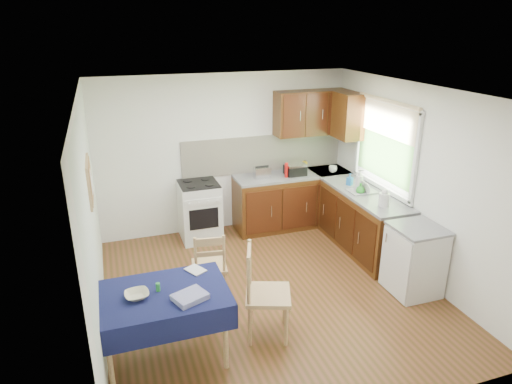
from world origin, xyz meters
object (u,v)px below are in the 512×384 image
object	(u,v)px
dining_table	(163,302)
chair_far	(209,264)
toaster	(262,172)
dish_rack	(362,190)
chair_near	(263,290)
sandwich_press	(295,169)
kettle	(384,198)

from	to	relation	value
dining_table	chair_far	bearing A→B (deg)	34.26
toaster	dish_rack	world-z (taller)	toaster
chair_far	dish_rack	world-z (taller)	dish_rack
chair_near	dish_rack	size ratio (longest dim) A/B	2.74
sandwich_press	toaster	bearing A→B (deg)	175.37
chair_far	dish_rack	distance (m)	2.54
sandwich_press	kettle	size ratio (longest dim) A/B	1.31
dining_table	toaster	world-z (taller)	toaster
toaster	chair_near	bearing A→B (deg)	-122.09
dining_table	sandwich_press	distance (m)	3.57
chair_far	sandwich_press	world-z (taller)	sandwich_press
chair_near	kettle	world-z (taller)	kettle
toaster	dining_table	bearing A→B (deg)	-139.77
chair_far	kettle	size ratio (longest dim) A/B	3.81
chair_far	kettle	xyz separation A→B (m)	(2.41, 0.06, 0.52)
chair_near	sandwich_press	bearing A→B (deg)	-10.21
dining_table	chair_near	xyz separation A→B (m)	(1.05, 0.04, -0.11)
toaster	kettle	world-z (taller)	kettle
dining_table	sandwich_press	xyz separation A→B (m)	(2.48, 2.55, 0.33)
chair_near	dish_rack	bearing A→B (deg)	-34.76
kettle	chair_far	bearing A→B (deg)	-178.46
chair_far	sandwich_press	xyz separation A→B (m)	(1.82, 1.67, 0.51)
chair_far	dish_rack	size ratio (longest dim) A/B	2.38
dish_rack	chair_near	bearing A→B (deg)	-123.54
dining_table	sandwich_press	bearing A→B (deg)	27.05
chair_near	dish_rack	distance (m)	2.54
sandwich_press	dish_rack	size ratio (longest dim) A/B	0.82
sandwich_press	dish_rack	xyz separation A→B (m)	(0.60, -1.05, -0.07)
chair_near	kettle	bearing A→B (deg)	-46.43
dining_table	toaster	distance (m)	3.23
chair_far	chair_near	bearing A→B (deg)	122.37
dining_table	chair_far	distance (m)	1.12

